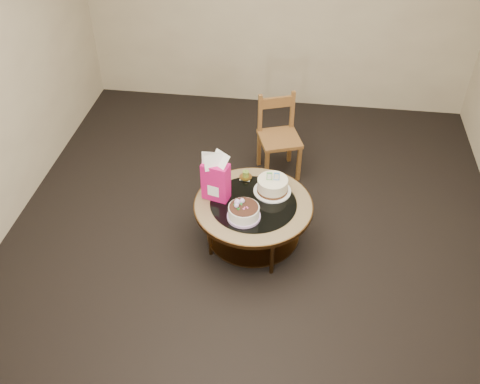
# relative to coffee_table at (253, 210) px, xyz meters

# --- Properties ---
(ground) EXTENTS (5.00, 5.00, 0.00)m
(ground) POSITION_rel_coffee_table_xyz_m (-0.00, 0.00, -0.38)
(ground) COLOR black
(ground) RESTS_ON ground
(room_walls) EXTENTS (4.52, 5.02, 2.61)m
(room_walls) POSITION_rel_coffee_table_xyz_m (-0.00, 0.00, 1.16)
(room_walls) COLOR #BDAF8F
(room_walls) RESTS_ON ground
(coffee_table) EXTENTS (1.02, 1.02, 0.46)m
(coffee_table) POSITION_rel_coffee_table_xyz_m (0.00, 0.00, 0.00)
(coffee_table) COLOR #553518
(coffee_table) RESTS_ON ground
(decorated_cake) EXTENTS (0.28, 0.28, 0.16)m
(decorated_cake) POSITION_rel_coffee_table_xyz_m (-0.06, -0.19, 0.13)
(decorated_cake) COLOR #BD97D5
(decorated_cake) RESTS_ON coffee_table
(cream_cake) EXTENTS (0.33, 0.33, 0.21)m
(cream_cake) POSITION_rel_coffee_table_xyz_m (0.15, 0.17, 0.14)
(cream_cake) COLOR white
(cream_cake) RESTS_ON coffee_table
(gift_bag) EXTENTS (0.25, 0.20, 0.45)m
(gift_bag) POSITION_rel_coffee_table_xyz_m (-0.32, 0.04, 0.30)
(gift_bag) COLOR #DE146A
(gift_bag) RESTS_ON coffee_table
(pillar_candle) EXTENTS (0.11, 0.11, 0.08)m
(pillar_candle) POSITION_rel_coffee_table_xyz_m (-0.11, 0.33, 0.11)
(pillar_candle) COLOR tan
(pillar_candle) RESTS_ON coffee_table
(dining_chair) EXTENTS (0.50, 0.50, 0.84)m
(dining_chair) POSITION_rel_coffee_table_xyz_m (0.13, 1.09, 0.05)
(dining_chair) COLOR brown
(dining_chair) RESTS_ON ground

